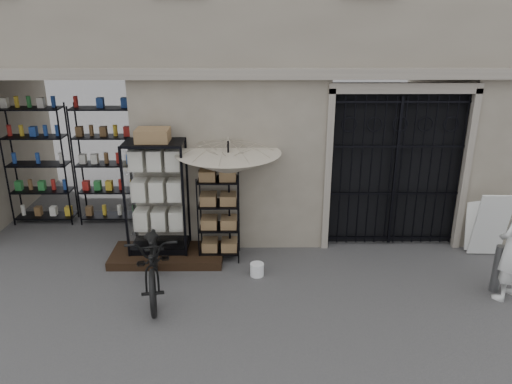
{
  "coord_description": "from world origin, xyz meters",
  "views": [
    {
      "loc": [
        -0.86,
        -6.52,
        4.28
      ],
      "look_at": [
        -0.8,
        1.4,
        1.35
      ],
      "focal_mm": 35.0,
      "sensor_mm": 36.0,
      "label": 1
    }
  ],
  "objects_px": {
    "bicycle": "(156,290)",
    "white_bucket": "(257,270)",
    "wire_rack": "(219,218)",
    "shopkeeper": "(504,297)",
    "display_cabinet": "(157,202)",
    "steel_bollard": "(497,269)",
    "easel_sign": "(486,221)",
    "market_umbrella": "(228,158)"
  },
  "relations": [
    {
      "from": "bicycle",
      "to": "white_bucket",
      "type": "bearing_deg",
      "value": 5.5
    },
    {
      "from": "wire_rack",
      "to": "shopkeeper",
      "type": "bearing_deg",
      "value": -20.25
    },
    {
      "from": "display_cabinet",
      "to": "white_bucket",
      "type": "height_order",
      "value": "display_cabinet"
    },
    {
      "from": "wire_rack",
      "to": "shopkeeper",
      "type": "xyz_separation_m",
      "value": [
        4.56,
        -1.38,
        -0.78
      ]
    },
    {
      "from": "wire_rack",
      "to": "steel_bollard",
      "type": "xyz_separation_m",
      "value": [
        4.48,
        -1.2,
        -0.38
      ]
    },
    {
      "from": "wire_rack",
      "to": "easel_sign",
      "type": "relative_size",
      "value": 1.28
    },
    {
      "from": "bicycle",
      "to": "display_cabinet",
      "type": "bearing_deg",
      "value": 86.03
    },
    {
      "from": "wire_rack",
      "to": "display_cabinet",
      "type": "bearing_deg",
      "value": 173.58
    },
    {
      "from": "shopkeeper",
      "to": "easel_sign",
      "type": "distance_m",
      "value": 1.66
    },
    {
      "from": "white_bucket",
      "to": "shopkeeper",
      "type": "relative_size",
      "value": 0.13
    },
    {
      "from": "display_cabinet",
      "to": "market_umbrella",
      "type": "bearing_deg",
      "value": 16.3
    },
    {
      "from": "steel_bollard",
      "to": "shopkeeper",
      "type": "distance_m",
      "value": 0.44
    },
    {
      "from": "white_bucket",
      "to": "steel_bollard",
      "type": "height_order",
      "value": "steel_bollard"
    },
    {
      "from": "bicycle",
      "to": "easel_sign",
      "type": "height_order",
      "value": "easel_sign"
    },
    {
      "from": "display_cabinet",
      "to": "easel_sign",
      "type": "distance_m",
      "value": 5.95
    },
    {
      "from": "market_umbrella",
      "to": "steel_bollard",
      "type": "relative_size",
      "value": 3.26
    },
    {
      "from": "market_umbrella",
      "to": "bicycle",
      "type": "height_order",
      "value": "market_umbrella"
    },
    {
      "from": "display_cabinet",
      "to": "market_umbrella",
      "type": "xyz_separation_m",
      "value": [
        1.27,
        0.02,
        0.82
      ]
    },
    {
      "from": "white_bucket",
      "to": "wire_rack",
      "type": "bearing_deg",
      "value": 134.68
    },
    {
      "from": "display_cabinet",
      "to": "wire_rack",
      "type": "xyz_separation_m",
      "value": [
        1.08,
        -0.06,
        -0.27
      ]
    },
    {
      "from": "display_cabinet",
      "to": "steel_bollard",
      "type": "xyz_separation_m",
      "value": [
        5.57,
        -1.25,
        -0.65
      ]
    },
    {
      "from": "steel_bollard",
      "to": "shopkeeper",
      "type": "relative_size",
      "value": 0.45
    },
    {
      "from": "wire_rack",
      "to": "market_umbrella",
      "type": "relative_size",
      "value": 0.61
    },
    {
      "from": "steel_bollard",
      "to": "shopkeeper",
      "type": "bearing_deg",
      "value": -66.62
    },
    {
      "from": "wire_rack",
      "to": "white_bucket",
      "type": "distance_m",
      "value": 1.16
    },
    {
      "from": "steel_bollard",
      "to": "bicycle",
      "type": "bearing_deg",
      "value": 179.26
    },
    {
      "from": "steel_bollard",
      "to": "easel_sign",
      "type": "height_order",
      "value": "easel_sign"
    },
    {
      "from": "shopkeeper",
      "to": "bicycle",
      "type": "bearing_deg",
      "value": -42.01
    },
    {
      "from": "wire_rack",
      "to": "market_umbrella",
      "type": "distance_m",
      "value": 1.11
    },
    {
      "from": "steel_bollard",
      "to": "easel_sign",
      "type": "xyz_separation_m",
      "value": [
        0.37,
        1.32,
        0.24
      ]
    },
    {
      "from": "steel_bollard",
      "to": "easel_sign",
      "type": "relative_size",
      "value": 0.64
    },
    {
      "from": "display_cabinet",
      "to": "wire_rack",
      "type": "distance_m",
      "value": 1.12
    },
    {
      "from": "shopkeeper",
      "to": "wire_rack",
      "type": "bearing_deg",
      "value": -56.22
    },
    {
      "from": "shopkeeper",
      "to": "market_umbrella",
      "type": "bearing_deg",
      "value": -57.76
    },
    {
      "from": "display_cabinet",
      "to": "easel_sign",
      "type": "relative_size",
      "value": 1.75
    },
    {
      "from": "shopkeeper",
      "to": "easel_sign",
      "type": "height_order",
      "value": "easel_sign"
    },
    {
      "from": "wire_rack",
      "to": "easel_sign",
      "type": "distance_m",
      "value": 4.86
    },
    {
      "from": "display_cabinet",
      "to": "market_umbrella",
      "type": "height_order",
      "value": "market_umbrella"
    },
    {
      "from": "white_bucket",
      "to": "market_umbrella",
      "type": "bearing_deg",
      "value": 122.9
    },
    {
      "from": "white_bucket",
      "to": "bicycle",
      "type": "bearing_deg",
      "value": -164.69
    },
    {
      "from": "white_bucket",
      "to": "bicycle",
      "type": "relative_size",
      "value": 0.11
    },
    {
      "from": "wire_rack",
      "to": "easel_sign",
      "type": "xyz_separation_m",
      "value": [
        4.85,
        0.13,
        -0.14
      ]
    }
  ]
}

